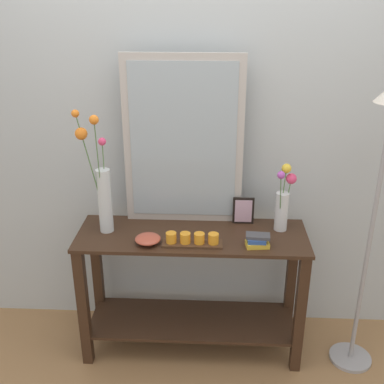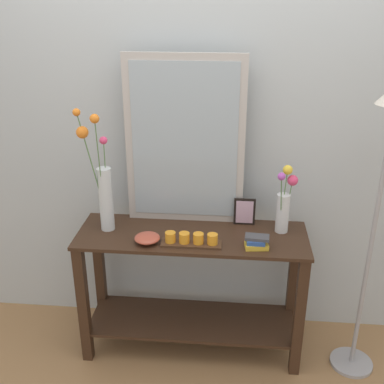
{
  "view_description": "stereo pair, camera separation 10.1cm",
  "coord_description": "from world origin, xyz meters",
  "px_view_note": "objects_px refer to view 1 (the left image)",
  "views": [
    {
      "loc": [
        0.11,
        -2.3,
        2.01
      ],
      "look_at": [
        0.0,
        0.0,
        1.02
      ],
      "focal_mm": 44.48,
      "sensor_mm": 36.0,
      "label": 1
    },
    {
      "loc": [
        0.21,
        -2.3,
        2.01
      ],
      "look_at": [
        0.0,
        0.0,
        1.02
      ],
      "focal_mm": 44.48,
      "sensor_mm": 36.0,
      "label": 2
    }
  ],
  "objects_px": {
    "vase_right": "(283,202)",
    "floor_lamp": "(379,187)",
    "mirror_leaning": "(183,142)",
    "tall_vase_left": "(102,188)",
    "picture_frame_small": "(243,211)",
    "console_table": "(192,281)",
    "candle_tray": "(192,240)",
    "decorative_bowl": "(148,239)",
    "book_stack": "(257,241)"
  },
  "relations": [
    {
      "from": "candle_tray",
      "to": "decorative_bowl",
      "type": "relative_size",
      "value": 2.33
    },
    {
      "from": "decorative_bowl",
      "to": "floor_lamp",
      "type": "height_order",
      "value": "floor_lamp"
    },
    {
      "from": "book_stack",
      "to": "floor_lamp",
      "type": "bearing_deg",
      "value": 3.35
    },
    {
      "from": "decorative_bowl",
      "to": "console_table",
      "type": "bearing_deg",
      "value": 26.68
    },
    {
      "from": "mirror_leaning",
      "to": "tall_vase_left",
      "type": "xyz_separation_m",
      "value": [
        -0.43,
        -0.17,
        -0.21
      ]
    },
    {
      "from": "tall_vase_left",
      "to": "picture_frame_small",
      "type": "relative_size",
      "value": 4.37
    },
    {
      "from": "console_table",
      "to": "picture_frame_small",
      "type": "distance_m",
      "value": 0.5
    },
    {
      "from": "tall_vase_left",
      "to": "picture_frame_small",
      "type": "xyz_separation_m",
      "value": [
        0.77,
        0.14,
        -0.18
      ]
    },
    {
      "from": "tall_vase_left",
      "to": "decorative_bowl",
      "type": "distance_m",
      "value": 0.37
    },
    {
      "from": "mirror_leaning",
      "to": "console_table",
      "type": "bearing_deg",
      "value": -72.48
    },
    {
      "from": "picture_frame_small",
      "to": "book_stack",
      "type": "relative_size",
      "value": 1.23
    },
    {
      "from": "floor_lamp",
      "to": "mirror_leaning",
      "type": "bearing_deg",
      "value": 165.25
    },
    {
      "from": "candle_tray",
      "to": "book_stack",
      "type": "xyz_separation_m",
      "value": [
        0.34,
        -0.0,
        0.01
      ]
    },
    {
      "from": "mirror_leaning",
      "to": "candle_tray",
      "type": "xyz_separation_m",
      "value": [
        0.06,
        -0.29,
        -0.44
      ]
    },
    {
      "from": "console_table",
      "to": "mirror_leaning",
      "type": "bearing_deg",
      "value": 107.52
    },
    {
      "from": "picture_frame_small",
      "to": "tall_vase_left",
      "type": "bearing_deg",
      "value": -170.02
    },
    {
      "from": "mirror_leaning",
      "to": "vase_right",
      "type": "relative_size",
      "value": 2.44
    },
    {
      "from": "vase_right",
      "to": "decorative_bowl",
      "type": "bearing_deg",
      "value": -164.9
    },
    {
      "from": "book_stack",
      "to": "picture_frame_small",
      "type": "bearing_deg",
      "value": 103.14
    },
    {
      "from": "decorative_bowl",
      "to": "book_stack",
      "type": "xyz_separation_m",
      "value": [
        0.58,
        -0.0,
        0.01
      ]
    },
    {
      "from": "console_table",
      "to": "candle_tray",
      "type": "distance_m",
      "value": 0.35
    },
    {
      "from": "vase_right",
      "to": "candle_tray",
      "type": "relative_size",
      "value": 1.22
    },
    {
      "from": "candle_tray",
      "to": "console_table",
      "type": "bearing_deg",
      "value": 93.57
    },
    {
      "from": "vase_right",
      "to": "candle_tray",
      "type": "height_order",
      "value": "vase_right"
    },
    {
      "from": "mirror_leaning",
      "to": "vase_right",
      "type": "bearing_deg",
      "value": -10.05
    },
    {
      "from": "mirror_leaning",
      "to": "candle_tray",
      "type": "distance_m",
      "value": 0.54
    },
    {
      "from": "mirror_leaning",
      "to": "candle_tray",
      "type": "relative_size",
      "value": 2.97
    },
    {
      "from": "picture_frame_small",
      "to": "book_stack",
      "type": "bearing_deg",
      "value": -76.86
    },
    {
      "from": "mirror_leaning",
      "to": "book_stack",
      "type": "distance_m",
      "value": 0.67
    },
    {
      "from": "tall_vase_left",
      "to": "book_stack",
      "type": "relative_size",
      "value": 5.39
    },
    {
      "from": "mirror_leaning",
      "to": "floor_lamp",
      "type": "distance_m",
      "value": 1.03
    },
    {
      "from": "vase_right",
      "to": "floor_lamp",
      "type": "relative_size",
      "value": 0.24
    },
    {
      "from": "floor_lamp",
      "to": "decorative_bowl",
      "type": "bearing_deg",
      "value": -178.43
    },
    {
      "from": "vase_right",
      "to": "floor_lamp",
      "type": "distance_m",
      "value": 0.5
    },
    {
      "from": "candle_tray",
      "to": "picture_frame_small",
      "type": "relative_size",
      "value": 1.99
    },
    {
      "from": "tall_vase_left",
      "to": "picture_frame_small",
      "type": "distance_m",
      "value": 0.8
    },
    {
      "from": "tall_vase_left",
      "to": "decorative_bowl",
      "type": "bearing_deg",
      "value": -25.96
    },
    {
      "from": "candle_tray",
      "to": "picture_frame_small",
      "type": "bearing_deg",
      "value": 43.27
    },
    {
      "from": "tall_vase_left",
      "to": "floor_lamp",
      "type": "distance_m",
      "value": 1.43
    },
    {
      "from": "tall_vase_left",
      "to": "picture_frame_small",
      "type": "height_order",
      "value": "tall_vase_left"
    },
    {
      "from": "tall_vase_left",
      "to": "decorative_bowl",
      "type": "relative_size",
      "value": 5.11
    },
    {
      "from": "mirror_leaning",
      "to": "book_stack",
      "type": "relative_size",
      "value": 7.32
    },
    {
      "from": "mirror_leaning",
      "to": "picture_frame_small",
      "type": "distance_m",
      "value": 0.52
    },
    {
      "from": "floor_lamp",
      "to": "console_table",
      "type": "bearing_deg",
      "value": 174.95
    },
    {
      "from": "vase_right",
      "to": "book_stack",
      "type": "distance_m",
      "value": 0.28
    },
    {
      "from": "mirror_leaning",
      "to": "tall_vase_left",
      "type": "distance_m",
      "value": 0.51
    },
    {
      "from": "picture_frame_small",
      "to": "floor_lamp",
      "type": "distance_m",
      "value": 0.73
    },
    {
      "from": "vase_right",
      "to": "book_stack",
      "type": "height_order",
      "value": "vase_right"
    },
    {
      "from": "console_table",
      "to": "picture_frame_small",
      "type": "bearing_deg",
      "value": 27.18
    },
    {
      "from": "tall_vase_left",
      "to": "candle_tray",
      "type": "bearing_deg",
      "value": -14.37
    }
  ]
}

